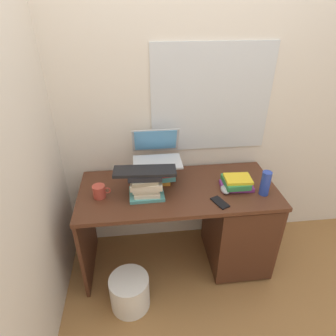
# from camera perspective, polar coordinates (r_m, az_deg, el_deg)

# --- Properties ---
(ground_plane) EXTENTS (6.00, 6.00, 0.00)m
(ground_plane) POSITION_cam_1_polar(r_m,az_deg,el_deg) (2.59, 1.74, -17.50)
(ground_plane) COLOR olive
(wall_back) EXTENTS (6.00, 0.06, 2.60)m
(wall_back) POSITION_cam_1_polar(r_m,az_deg,el_deg) (2.18, 1.00, 13.87)
(wall_back) COLOR silver
(wall_back) RESTS_ON ground
(wall_left) EXTENTS (0.05, 6.00, 2.60)m
(wall_left) POSITION_cam_1_polar(r_m,az_deg,el_deg) (1.93, -25.43, 8.63)
(wall_left) COLOR beige
(wall_left) RESTS_ON ground
(desk) EXTENTS (1.43, 0.63, 0.73)m
(desk) POSITION_cam_1_polar(r_m,az_deg,el_deg) (2.36, 10.91, -10.38)
(desk) COLOR #4C2819
(desk) RESTS_ON ground
(book_stack_tall) EXTENTS (0.24, 0.18, 0.16)m
(book_stack_tall) POSITION_cam_1_polar(r_m,az_deg,el_deg) (2.14, -1.94, -0.77)
(book_stack_tall) COLOR orange
(book_stack_tall) RESTS_ON desk
(book_stack_keyboard_riser) EXTENTS (0.24, 0.21, 0.18)m
(book_stack_keyboard_riser) POSITION_cam_1_polar(r_m,az_deg,el_deg) (1.99, -4.40, -3.13)
(book_stack_keyboard_riser) COLOR teal
(book_stack_keyboard_riser) RESTS_ON desk
(book_stack_side) EXTENTS (0.24, 0.19, 0.09)m
(book_stack_side) POSITION_cam_1_polar(r_m,az_deg,el_deg) (2.15, 13.37, -2.82)
(book_stack_side) COLOR #8C338C
(book_stack_side) RESTS_ON desk
(laptop) EXTENTS (0.35, 0.30, 0.22)m
(laptop) POSITION_cam_1_polar(r_m,az_deg,el_deg) (2.13, -2.27, 3.02)
(laptop) COLOR #B7BABF
(laptop) RESTS_ON book_stack_tall
(keyboard) EXTENTS (0.43, 0.16, 0.02)m
(keyboard) POSITION_cam_1_polar(r_m,az_deg,el_deg) (1.94, -4.62, -0.60)
(keyboard) COLOR black
(keyboard) RESTS_ON book_stack_keyboard_riser
(computer_mouse) EXTENTS (0.06, 0.10, 0.04)m
(computer_mouse) POSITION_cam_1_polar(r_m,az_deg,el_deg) (2.10, 11.21, -4.23)
(computer_mouse) COLOR #A5A8AD
(computer_mouse) RESTS_ON desk
(mug) EXTENTS (0.12, 0.09, 0.09)m
(mug) POSITION_cam_1_polar(r_m,az_deg,el_deg) (2.05, -13.41, -4.52)
(mug) COLOR #B23F33
(mug) RESTS_ON desk
(water_bottle) EXTENTS (0.07, 0.07, 0.18)m
(water_bottle) POSITION_cam_1_polar(r_m,az_deg,el_deg) (2.11, 18.71, -2.88)
(water_bottle) COLOR #263FA5
(water_bottle) RESTS_ON desk
(cell_phone) EXTENTS (0.11, 0.15, 0.01)m
(cell_phone) POSITION_cam_1_polar(r_m,az_deg,el_deg) (1.99, 10.23, -6.72)
(cell_phone) COLOR black
(cell_phone) RESTS_ON desk
(wastebasket) EXTENTS (0.28, 0.28, 0.26)m
(wastebasket) POSITION_cam_1_polar(r_m,az_deg,el_deg) (2.24, -7.56, -23.13)
(wastebasket) COLOR silver
(wastebasket) RESTS_ON ground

